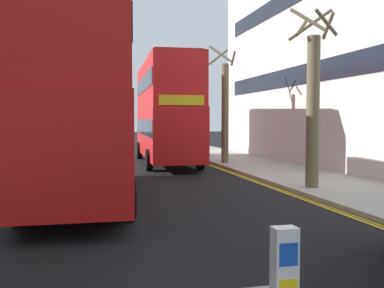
# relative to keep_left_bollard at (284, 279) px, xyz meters

# --- Properties ---
(sidewalk_right) EXTENTS (4.00, 80.00, 0.14)m
(sidewalk_right) POSITION_rel_keep_left_bollard_xyz_m (6.50, 11.56, -0.54)
(sidewalk_right) COLOR #ADA89E
(sidewalk_right) RESTS_ON ground
(kerb_line_outer) EXTENTS (0.10, 56.00, 0.01)m
(kerb_line_outer) POSITION_rel_keep_left_bollard_xyz_m (4.40, 9.56, -0.60)
(kerb_line_outer) COLOR yellow
(kerb_line_outer) RESTS_ON ground
(kerb_line_inner) EXTENTS (0.10, 56.00, 0.01)m
(kerb_line_inner) POSITION_rel_keep_left_bollard_xyz_m (4.24, 9.56, -0.60)
(kerb_line_inner) COLOR yellow
(kerb_line_inner) RESTS_ON ground
(keep_left_bollard) EXTENTS (0.36, 0.28, 1.11)m
(keep_left_bollard) POSITION_rel_keep_left_bollard_xyz_m (0.00, 0.00, 0.00)
(keep_left_bollard) COLOR silver
(keep_left_bollard) RESTS_ON traffic_island
(double_decker_bus_away) EXTENTS (3.06, 10.88, 5.64)m
(double_decker_bus_away) POSITION_rel_keep_left_bollard_xyz_m (-2.33, 9.48, 2.42)
(double_decker_bus_away) COLOR red
(double_decker_bus_away) RESTS_ON ground
(double_decker_bus_oncoming) EXTENTS (3.18, 10.91, 5.64)m
(double_decker_bus_oncoming) POSITION_rel_keep_left_bollard_xyz_m (2.14, 19.55, 2.42)
(double_decker_bus_oncoming) COLOR red
(double_decker_bus_oncoming) RESTS_ON ground
(street_tree_mid) EXTENTS (1.95, 1.71, 6.36)m
(street_tree_mid) POSITION_rel_keep_left_bollard_xyz_m (5.82, 31.37, 2.72)
(street_tree_mid) COLOR #6B6047
(street_tree_mid) RESTS_ON sidewalk_right
(street_tree_far) EXTENTS (1.87, 1.90, 6.17)m
(street_tree_far) POSITION_rel_keep_left_bollard_xyz_m (5.28, 8.94, 2.34)
(street_tree_far) COLOR #6B6047
(street_tree_far) RESTS_ON sidewalk_right
(street_tree_distant) EXTENTS (1.48, 1.80, 6.19)m
(street_tree_distant) POSITION_rel_keep_left_bollard_xyz_m (5.05, 17.89, 2.37)
(street_tree_distant) COLOR #6B6047
(street_tree_distant) RESTS_ON sidewalk_right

